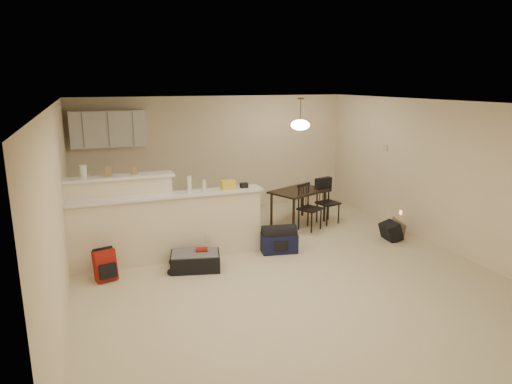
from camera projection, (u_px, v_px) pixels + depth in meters
name	position (u px, v px, depth m)	size (l,w,h in m)	color
room	(279.00, 189.00, 6.74)	(7.00, 7.02, 2.50)	beige
breakfast_bar	(151.00, 224.00, 7.19)	(3.08, 0.58, 1.39)	beige
upper_cabinets	(108.00, 129.00, 8.86)	(1.40, 0.34, 0.70)	white
kitchen_counter	(124.00, 201.00, 9.15)	(1.80, 0.60, 0.90)	white
thermostat	(386.00, 148.00, 9.11)	(0.02, 0.12, 0.12)	beige
jar	(83.00, 171.00, 6.79)	(0.10, 0.10, 0.20)	silver
cereal_box	(108.00, 171.00, 6.91)	(0.10, 0.07, 0.16)	olive
small_box	(135.00, 171.00, 7.05)	(0.08, 0.06, 0.12)	olive
bottle_a	(189.00, 184.00, 7.18)	(0.07, 0.07, 0.26)	silver
bottle_b	(204.00, 185.00, 7.27)	(0.06, 0.06, 0.18)	silver
bag_lump	(228.00, 185.00, 7.41)	(0.22, 0.18, 0.14)	olive
pouch	(244.00, 185.00, 7.51)	(0.12, 0.10, 0.08)	olive
dining_table	(299.00, 194.00, 9.10)	(1.30, 1.11, 0.69)	black
pendant_lamp	(300.00, 124.00, 8.78)	(0.36, 0.36, 0.62)	brown
dining_chair_near	(310.00, 207.00, 8.74)	(0.39, 0.37, 0.89)	black
dining_chair_far	(328.00, 202.00, 9.15)	(0.39, 0.37, 0.89)	black
suitcase	(195.00, 261.00, 6.95)	(0.74, 0.48, 0.25)	black
red_backpack	(105.00, 265.00, 6.55)	(0.30, 0.19, 0.45)	maroon
navy_duffel	(279.00, 243.00, 7.65)	(0.59, 0.32, 0.32)	#13163C
black_daypack	(391.00, 231.00, 8.23)	(0.36, 0.25, 0.32)	black
cardboard_sheet	(398.00, 228.00, 8.47)	(0.38, 0.02, 0.29)	olive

